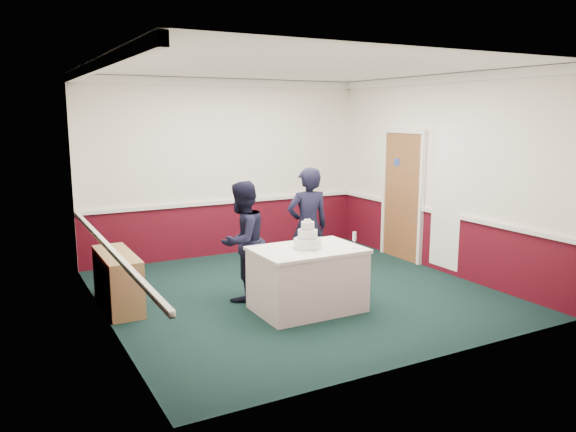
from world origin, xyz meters
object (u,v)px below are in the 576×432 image
cake_knife (314,252)px  champagne_flute (354,237)px  person_man (242,241)px  person_woman (308,227)px  wedding_cake (308,239)px  sideboard (118,280)px  cake_table (307,279)px

cake_knife → champagne_flute: (0.53, -0.08, 0.14)m
person_man → person_woman: bearing=156.2°
wedding_cake → person_woman: person_woman is taller
sideboard → person_woman: person_woman is taller
wedding_cake → champagne_flute: size_ratio=1.78×
champagne_flute → person_woman: size_ratio=0.12×
wedding_cake → cake_knife: (-0.03, -0.20, -0.11)m
wedding_cake → champagne_flute: bearing=-29.2°
wedding_cake → person_man: 0.94m
champagne_flute → person_woman: person_woman is taller
cake_table → person_woman: bearing=59.6°
person_man → wedding_cake: bearing=94.5°
sideboard → wedding_cake: wedding_cake is taller
cake_table → cake_knife: (-0.03, -0.20, 0.39)m
person_man → person_woman: (1.07, 0.13, 0.06)m
cake_knife → person_man: bearing=130.9°
cake_knife → champagne_flute: 0.55m
wedding_cake → person_woman: 1.04m
cake_knife → person_man: person_man is taller
sideboard → person_man: person_man is taller
person_woman → cake_knife: bearing=70.8°
cake_knife → sideboard: bearing=158.0°
sideboard → champagne_flute: champagne_flute is taller
wedding_cake → person_man: size_ratio=0.23×
champagne_flute → cake_knife: bearing=171.4°
sideboard → person_woman: size_ratio=0.71×
sideboard → person_man: size_ratio=0.77×
person_woman → person_man: bearing=14.8°
wedding_cake → champagne_flute: wedding_cake is taller
sideboard → cake_table: (2.05, -1.21, 0.05)m
champagne_flute → person_man: (-1.04, 1.04, -0.14)m
person_woman → champagne_flute: bearing=96.4°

